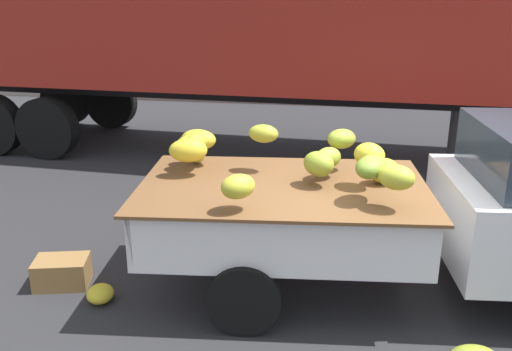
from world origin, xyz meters
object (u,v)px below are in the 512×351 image
at_px(pickup_truck, 481,209).
at_px(produce_crate, 62,272).
at_px(semi_trailer, 260,8).
at_px(fallen_banana_bunch_near_tailgate, 100,294).

xyz_separation_m(pickup_truck, produce_crate, (-4.01, -0.52, -0.75)).
relative_size(semi_trailer, fallen_banana_bunch_near_tailgate, 40.72).
relative_size(pickup_truck, fallen_banana_bunch_near_tailgate, 16.45).
distance_m(pickup_truck, semi_trailer, 5.66).
bearing_deg(fallen_banana_bunch_near_tailgate, pickup_truck, 12.13).
xyz_separation_m(fallen_banana_bunch_near_tailgate, produce_crate, (-0.51, 0.23, 0.06)).
bearing_deg(produce_crate, semi_trailer, 77.18).
bearing_deg(pickup_truck, fallen_banana_bunch_near_tailgate, -173.52).
relative_size(pickup_truck, semi_trailer, 0.40).
xyz_separation_m(semi_trailer, produce_crate, (-1.17, -5.13, -2.40)).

